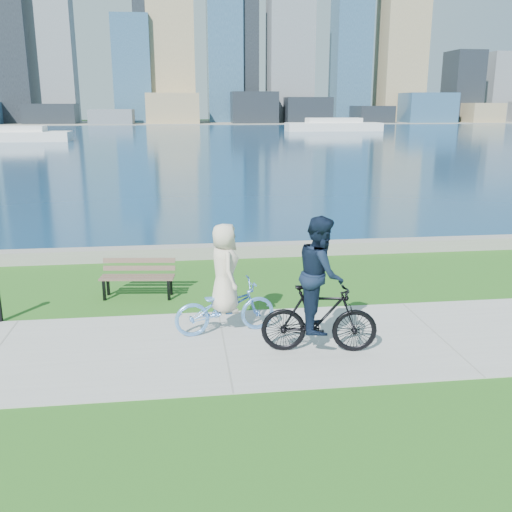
% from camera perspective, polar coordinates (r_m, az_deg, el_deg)
% --- Properties ---
extents(ground, '(320.00, 320.00, 0.00)m').
position_cam_1_polar(ground, '(10.34, -3.17, -9.06)').
color(ground, '#225A17').
rests_on(ground, ground).
extents(concrete_path, '(80.00, 3.50, 0.02)m').
position_cam_1_polar(concrete_path, '(10.33, -3.17, -9.01)').
color(concrete_path, '#A4A49F').
rests_on(concrete_path, ground).
extents(seawall, '(90.00, 0.50, 0.35)m').
position_cam_1_polar(seawall, '(16.15, -4.81, 0.45)').
color(seawall, gray).
rests_on(seawall, ground).
extents(bay_water, '(320.00, 131.00, 0.01)m').
position_cam_1_polar(bay_water, '(81.53, -7.01, 11.88)').
color(bay_water, navy).
rests_on(bay_water, ground).
extents(far_shore, '(320.00, 30.00, 0.12)m').
position_cam_1_polar(far_shore, '(139.49, -7.24, 13.12)').
color(far_shore, gray).
rests_on(far_shore, ground).
extents(city_skyline, '(177.64, 22.96, 76.00)m').
position_cam_1_polar(city_skyline, '(140.14, -8.55, 21.57)').
color(city_skyline, navy).
rests_on(city_skyline, ground).
extents(ferry_near, '(13.11, 3.75, 1.78)m').
position_cam_1_polar(ferry_near, '(73.31, -23.22, 11.05)').
color(ferry_near, white).
rests_on(ferry_near, ground).
extents(ferry_far, '(15.33, 4.38, 2.08)m').
position_cam_1_polar(ferry_far, '(95.33, 7.75, 12.80)').
color(ferry_far, white).
rests_on(ferry_far, ground).
extents(park_bench, '(1.68, 0.75, 0.84)m').
position_cam_1_polar(park_bench, '(13.03, -11.71, -1.81)').
color(park_bench, black).
rests_on(park_bench, ground).
extents(cyclist_woman, '(0.97, 2.00, 2.10)m').
position_cam_1_polar(cyclist_woman, '(10.64, -3.14, -3.73)').
color(cyclist_woman, '#63A3F0').
rests_on(cyclist_woman, ground).
extents(cyclist_man, '(0.88, 2.07, 2.40)m').
position_cam_1_polar(cyclist_man, '(9.80, 6.41, -4.06)').
color(cyclist_man, black).
rests_on(cyclist_man, ground).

